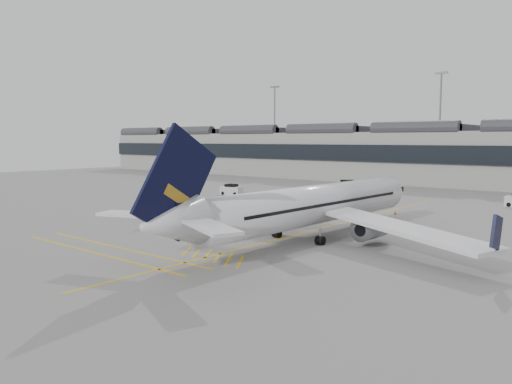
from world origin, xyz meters
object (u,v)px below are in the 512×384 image
Objects in this scene: baggage_cart_a at (232,222)px; pushback_tug at (180,225)px; airliner_main at (310,206)px; ramp_agent_a at (252,219)px; belt_loader at (252,220)px; ramp_agent_b at (239,219)px.

pushback_tug is at bearing -142.41° from baggage_cart_a.
airliner_main is 20.09× the size of ramp_agent_a.
ramp_agent_b is at bearing -96.02° from belt_loader.
baggage_cart_a is 3.22m from ramp_agent_a.
airliner_main is 8.96m from ramp_agent_b.
airliner_main reaches higher than ramp_agent_a.
ramp_agent_a is at bearing 100.79° from baggage_cart_a.
pushback_tug is at bearing -129.22° from belt_loader.
ramp_agent_a is (-7.88, 0.83, -2.11)m from airliner_main.
airliner_main reaches higher than ramp_agent_b.
airliner_main is at bearing 161.25° from ramp_agent_b.
belt_loader is 2.39× the size of ramp_agent_a.
airliner_main reaches higher than baggage_cart_a.
ramp_agent_a is at bearing -63.43° from belt_loader.
airliner_main reaches higher than belt_loader.
pushback_tug is (-3.92, -4.77, -0.36)m from ramp_agent_b.
baggage_cart_a is (-7.77, -2.38, -2.08)m from airliner_main.
belt_loader is 8.09m from pushback_tug.
airliner_main is 9.59m from belt_loader.
ramp_agent_a reaches higher than baggage_cart_a.
belt_loader is 4.75m from baggage_cart_a.
baggage_cart_a is 2.32m from ramp_agent_b.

